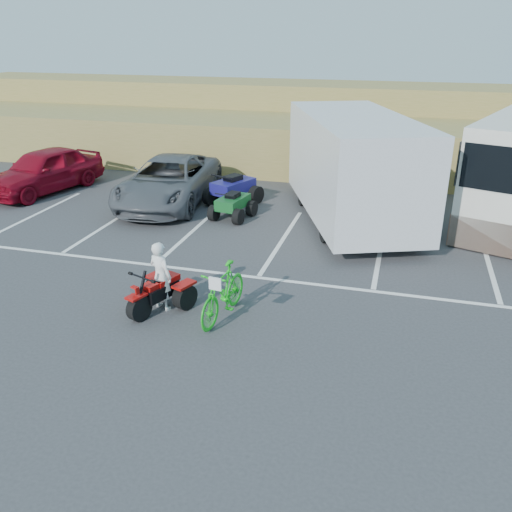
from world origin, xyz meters
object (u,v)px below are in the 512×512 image
(cargo_trailer, at_px, (354,166))
(quad_atv_green, at_px, (233,218))
(green_dirt_bike, at_px, (223,292))
(red_car, at_px, (44,170))
(rider, at_px, (161,276))
(red_trike_atv, at_px, (158,310))
(quad_atv_blue, at_px, (234,204))
(grey_pickup, at_px, (169,181))

(cargo_trailer, xyz_separation_m, quad_atv_green, (-3.55, -0.75, -1.72))
(green_dirt_bike, height_order, red_car, red_car)
(red_car, relative_size, quad_atv_green, 3.23)
(rider, xyz_separation_m, green_dirt_bike, (1.38, -0.03, -0.18))
(red_trike_atv, distance_m, quad_atv_blue, 7.57)
(red_trike_atv, height_order, quad_atv_blue, quad_atv_blue)
(green_dirt_bike, bearing_deg, red_car, 150.32)
(rider, distance_m, grey_pickup, 7.56)
(grey_pickup, xyz_separation_m, quad_atv_green, (2.56, -0.96, -0.76))
(red_trike_atv, xyz_separation_m, quad_atv_blue, (-0.74, 7.54, 0.00))
(green_dirt_bike, bearing_deg, red_trike_atv, -167.61)
(green_dirt_bike, relative_size, grey_pickup, 0.35)
(red_car, relative_size, quad_atv_blue, 2.67)
(grey_pickup, relative_size, quad_atv_green, 3.87)
(rider, height_order, quad_atv_blue, rider)
(cargo_trailer, bearing_deg, grey_pickup, 156.38)
(quad_atv_blue, xyz_separation_m, quad_atv_green, (0.43, -1.38, 0.00))
(green_dirt_bike, bearing_deg, grey_pickup, 129.53)
(rider, relative_size, red_car, 0.33)
(grey_pickup, relative_size, red_car, 1.20)
(green_dirt_bike, bearing_deg, quad_atv_blue, 114.23)
(red_car, xyz_separation_m, quad_atv_green, (7.47, -1.06, -0.78))
(cargo_trailer, distance_m, quad_atv_green, 4.02)
(quad_atv_green, bearing_deg, quad_atv_blue, 117.34)
(cargo_trailer, distance_m, quad_atv_blue, 4.38)
(red_trike_atv, relative_size, quad_atv_blue, 0.85)
(rider, bearing_deg, cargo_trailer, -94.89)
(grey_pickup, height_order, cargo_trailer, cargo_trailer)
(rider, relative_size, grey_pickup, 0.27)
(cargo_trailer, height_order, quad_atv_blue, cargo_trailer)
(grey_pickup, height_order, quad_atv_green, grey_pickup)
(grey_pickup, relative_size, cargo_trailer, 0.74)
(red_trike_atv, height_order, rider, rider)
(green_dirt_bike, bearing_deg, rider, -173.29)
(grey_pickup, bearing_deg, red_car, 173.80)
(rider, relative_size, quad_atv_blue, 0.88)
(rider, distance_m, cargo_trailer, 7.54)
(grey_pickup, height_order, red_car, red_car)
(red_trike_atv, bearing_deg, green_dirt_bike, 24.78)
(green_dirt_bike, relative_size, quad_atv_blue, 1.10)
(red_trike_atv, height_order, quad_atv_green, red_trike_atv)
(red_trike_atv, bearing_deg, rider, 90.00)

